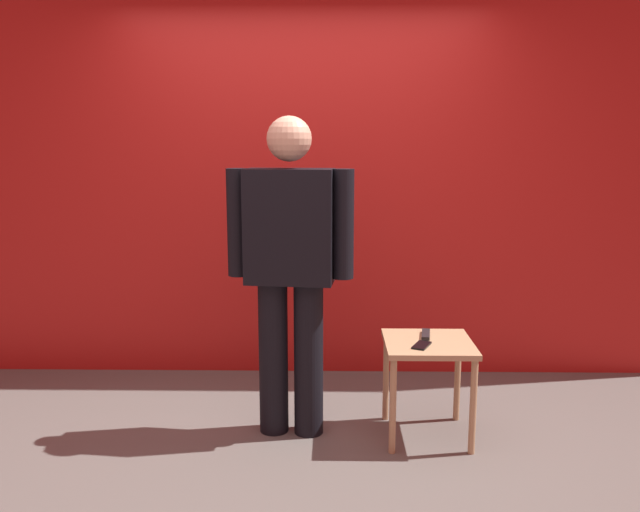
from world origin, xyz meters
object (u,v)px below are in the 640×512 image
tv_remote (426,334)px  standing_person (290,261)px  cell_phone (422,345)px  side_table (428,357)px

tv_remote → standing_person: bearing=-166.7°
standing_person → cell_phone: 0.84m
tv_remote → side_table: bearing=-80.0°
side_table → tv_remote: 0.14m
standing_person → tv_remote: 0.87m
cell_phone → side_table: bearing=85.3°
standing_person → cell_phone: (0.71, -0.13, -0.43)m
side_table → tv_remote: size_ratio=3.22×
cell_phone → standing_person: bearing=-164.9°
side_table → cell_phone: bearing=-119.9°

